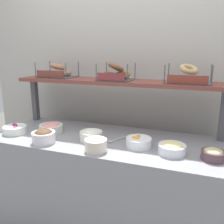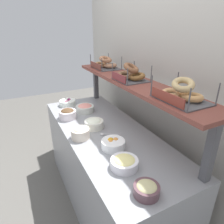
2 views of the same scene
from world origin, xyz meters
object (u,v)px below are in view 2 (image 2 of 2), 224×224
Objects in this scene: bowl_cream_cheese at (94,123)px; bowl_beet_salad at (68,103)px; bowl_egg_salad at (124,163)px; bagel_basket_everything at (105,64)px; bagel_basket_cinnamon_raisin at (131,75)px; bagel_basket_sesame at (181,94)px; bowl_hummus at (146,189)px; bowl_lox_spread at (85,108)px; bowl_chocolate_spread at (68,114)px; serving_spoon_near_plate at (106,134)px; bowl_potato_salad at (80,132)px; bowl_fruit_salad at (113,144)px.

bowl_beet_salad is at bearing -174.58° from bowl_cream_cheese.
bagel_basket_everything reaches higher than bowl_egg_salad.
bagel_basket_cinnamon_raisin is 0.84× the size of bagel_basket_sesame.
bagel_basket_sesame reaches higher than bowl_cream_cheese.
bowl_hummus is 0.46× the size of bagel_basket_everything.
bagel_basket_sesame is (1.06, 0.28, 0.43)m from bowl_lox_spread.
bowl_cream_cheese is at bearing -7.77° from bowl_lox_spread.
bowl_beet_salad is at bearing -156.91° from bowl_lox_spread.
bowl_cream_cheese is at bearing 26.83° from bowl_chocolate_spread.
bowl_potato_salad is at bearing -105.02° from serving_spoon_near_plate.
bowl_hummus is at bearing -1.56° from bowl_egg_salad.
bagel_basket_cinnamon_raisin is at bearing 93.32° from bowl_potato_salad.
serving_spoon_near_plate is at bearing -24.85° from bagel_basket_everything.
bowl_beet_salad is 1.18× the size of serving_spoon_near_plate.
bowl_chocolate_spread is at bearing -152.99° from bagel_basket_sesame.
bowl_beet_salad is at bearing 164.76° from bowl_chocolate_spread.
bowl_chocolate_spread is (-0.69, -0.16, 0.01)m from bowl_fruit_salad.
bowl_cream_cheese is 0.87m from bowl_hummus.
serving_spoon_near_plate is at bearing 169.83° from bowl_egg_salad.
bowl_chocolate_spread is 0.53m from serving_spoon_near_plate.
bowl_potato_salad is 1.03× the size of bowl_hummus.
bowl_lox_spread is at bearing -151.04° from bagel_basket_cinnamon_raisin.
bowl_hummus is at bearing 0.78° from bowl_beet_salad.
bowl_fruit_salad is (0.37, 0.00, -0.01)m from bowl_cream_cheese.
bowl_potato_salad is 0.91m from bagel_basket_everything.
bowl_egg_salad is 0.57× the size of bagel_basket_everything.
bagel_basket_everything reaches higher than bowl_chocolate_spread.
bowl_lox_spread is (-0.39, 0.05, -0.00)m from bowl_cream_cheese.
bowl_lox_spread is at bearing -70.98° from bagel_basket_everything.
bowl_beet_salad is 1.26× the size of bowl_hummus.
bowl_chocolate_spread is 1.13× the size of bowl_potato_salad.
bowl_lox_spread is at bearing 178.90° from serving_spoon_near_plate.
bowl_fruit_salad is 0.71m from bowl_chocolate_spread.
bowl_potato_salad is at bearing -145.35° from bowl_fruit_salad.
bowl_egg_salad is 0.94× the size of bowl_lox_spread.
bagel_basket_sesame is (-0.21, 0.38, 0.44)m from bowl_hummus.
serving_spoon_near_plate is at bearing 13.80° from bowl_cream_cheese.
bagel_basket_everything is (-1.37, 0.40, 0.44)m from bowl_hummus.
bowl_fruit_salad is 0.20m from serving_spoon_near_plate.
bowl_lox_spread reaches higher than bowl_fruit_salad.
bowl_lox_spread is 1.24× the size of serving_spoon_near_plate.
bowl_cream_cheese is 1.09× the size of serving_spoon_near_plate.
bowl_beet_salad is 1.54m from bowl_hummus.
bagel_basket_cinnamon_raisin is (0.59, -0.03, 0.01)m from bagel_basket_everything.
serving_spoon_near_plate is at bearing 7.18° from bowl_beet_salad.
bagel_basket_everything is at bearing 160.65° from bowl_egg_salad.
bagel_basket_sesame is (0.29, 0.33, 0.44)m from bowl_fruit_salad.
bowl_hummus is (1.18, 0.12, -0.01)m from bowl_chocolate_spread.
bowl_beet_salad is (-0.35, 0.10, -0.02)m from bowl_chocolate_spread.
bowl_chocolate_spread is at bearing -157.55° from serving_spoon_near_plate.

